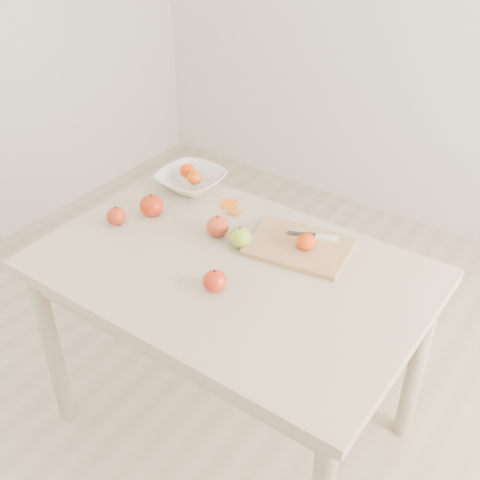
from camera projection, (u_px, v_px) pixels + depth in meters
The scene contains 15 objects.
ground at pixel (232, 422), 2.30m from camera, with size 3.50×3.50×0.00m, color #C6B293.
table at pixel (231, 290), 1.93m from camera, with size 1.20×0.80×0.75m.
cutting_board at pixel (299, 246), 1.94m from camera, with size 0.32×0.23×0.02m, color tan.
board_tangerine at pixel (306, 242), 1.90m from camera, with size 0.06×0.06×0.05m, color #E84208.
fruit_bowl at pixel (191, 180), 2.26m from camera, with size 0.24×0.24×0.06m, color white.
bowl_tangerine_near at pixel (187, 171), 2.26m from camera, with size 0.06×0.06×0.05m, color #CC3E07.
bowl_tangerine_far at pixel (194, 178), 2.22m from camera, with size 0.06×0.06×0.05m, color #D74E07.
orange_peel_a at pixel (229, 205), 2.16m from camera, with size 0.06×0.04×0.00m, color orange.
orange_peel_b at pixel (235, 213), 2.12m from camera, with size 0.04×0.04×0.00m, color orange.
paring_knife at pixel (323, 237), 1.96m from camera, with size 0.16×0.08×0.01m.
apple_green at pixel (240, 237), 1.94m from camera, with size 0.08×0.08×0.07m, color olive.
apple_red_d at pixel (116, 216), 2.05m from camera, with size 0.07×0.07×0.06m, color maroon.
apple_red_e at pixel (215, 281), 1.76m from camera, with size 0.07×0.07×0.06m, color #960705.
apple_red_a at pixel (218, 226), 1.99m from camera, with size 0.08×0.08×0.07m, color #98080A.
apple_red_b at pixel (152, 205), 2.09m from camera, with size 0.08×0.08×0.08m, color #920506.
Camera 1 is at (0.89, -1.20, 1.88)m, focal length 45.00 mm.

